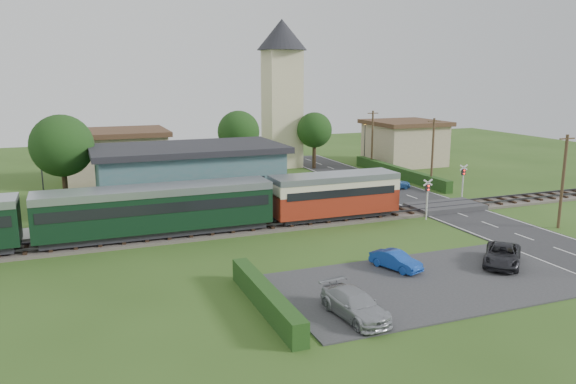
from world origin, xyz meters
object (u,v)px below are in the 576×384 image
object	(u,v)px
house_west	(115,156)
crossing_signal_far	(463,177)
pedestrian_near	(306,195)
car_park_blue	(396,260)
car_park_dark	(502,255)
station_building	(189,176)
train	(109,213)
church_tower	(282,82)
pedestrian_far	(100,216)
car_on_road	(393,183)
house_east	(404,142)
crossing_signal_near	(427,193)
car_park_silver	(355,304)
equipment_hut	(95,209)

from	to	relation	value
house_west	crossing_signal_far	xyz separation A→B (m)	(28.60, -20.61, -0.65)
crossing_signal_far	pedestrian_near	size ratio (longest dim) A/B	1.72
car_park_blue	car_park_dark	size ratio (longest dim) A/B	0.75
crossing_signal_far	pedestrian_near	bearing A→B (deg)	175.42
station_building	train	bearing A→B (deg)	-128.98
house_west	pedestrian_near	bearing A→B (deg)	-54.98
church_tower	pedestrian_far	xyz separation A→B (m)	(-22.73, -22.66, -9.00)
station_building	crossing_signal_far	bearing A→B (deg)	-15.63
car_on_road	house_west	bearing A→B (deg)	62.40
train	house_east	bearing A→B (deg)	30.55
station_building	pedestrian_far	distance (m)	9.69
crossing_signal_near	pedestrian_near	world-z (taller)	crossing_signal_near
crossing_signal_far	car_on_road	xyz separation A→B (m)	(-3.37, 6.36, -1.49)
house_east	car_park_dark	distance (m)	38.54
train	car_on_road	distance (m)	28.90
station_building	crossing_signal_far	size ratio (longest dim) A/B	4.88
station_building	pedestrian_near	bearing A→B (deg)	-32.13
crossing_signal_near	pedestrian_far	xyz separation A→B (m)	(-24.13, 5.75, -0.92)
car_park_silver	car_park_blue	bearing A→B (deg)	37.37
house_west	car_park_blue	distance (m)	36.90
train	car_park_silver	size ratio (longest dim) A/B	9.95
train	pedestrian_far	bearing A→B (deg)	97.78
car_on_road	crossing_signal_near	bearing A→B (deg)	162.93
station_building	car_on_road	xyz separation A→B (m)	(20.23, -0.25, -2.04)
train	house_west	distance (m)	23.12
car_park_dark	pedestrian_near	xyz separation A→B (m)	(-5.70, 16.73, 0.72)
station_building	pedestrian_near	size ratio (longest dim) A/B	8.42
church_tower	train	bearing A→B (deg)	-130.59
equipment_hut	church_tower	distance (m)	33.48
station_building	car_park_silver	distance (m)	25.70
car_on_road	car_park_blue	bearing A→B (deg)	150.57
house_west	car_park_dark	distance (m)	41.02
church_tower	car_park_dark	xyz separation A→B (m)	(-0.70, -39.13, -9.55)
equipment_hut	train	xyz separation A→B (m)	(0.72, -3.20, 0.43)
train	pedestrian_far	size ratio (longest dim) A/B	27.93
crossing_signal_near	crossing_signal_far	xyz separation A→B (m)	(7.20, 4.80, 0.00)
car_on_road	car_park_blue	xyz separation A→B (m)	(-12.31, -20.25, -0.04)
equipment_hut	car_on_road	xyz separation A→B (m)	(28.23, 5.55, -1.10)
pedestrian_near	church_tower	bearing A→B (deg)	-116.78
pedestrian_near	crossing_signal_far	bearing A→B (deg)	164.59
crossing_signal_far	car_park_dark	world-z (taller)	crossing_signal_far
house_west	pedestrian_near	world-z (taller)	house_west
car_on_road	pedestrian_near	distance (m)	12.74
equipment_hut	pedestrian_near	distance (m)	16.61
station_building	car_on_road	distance (m)	20.33
crossing_signal_near	house_east	bearing A→B (deg)	60.87
equipment_hut	crossing_signal_near	size ratio (longest dim) A/B	0.78
church_tower	car_park_silver	distance (m)	45.29
car_on_road	pedestrian_far	distance (m)	28.48
car_park_dark	equipment_hut	bearing A→B (deg)	-171.45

